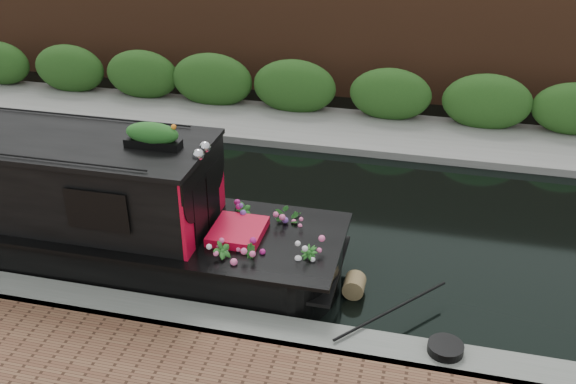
# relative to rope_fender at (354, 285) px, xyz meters

# --- Properties ---
(ground) EXTENTS (80.00, 80.00, 0.00)m
(ground) POSITION_rel_rope_fender_xyz_m (-2.42, 1.94, -0.16)
(ground) COLOR black
(ground) RESTS_ON ground
(near_bank_coping) EXTENTS (40.00, 0.60, 0.50)m
(near_bank_coping) POSITION_rel_rope_fender_xyz_m (-2.42, -1.36, -0.16)
(near_bank_coping) COLOR slate
(near_bank_coping) RESTS_ON ground
(far_bank_path) EXTENTS (40.00, 2.40, 0.34)m
(far_bank_path) POSITION_rel_rope_fender_xyz_m (-2.42, 6.14, -0.16)
(far_bank_path) COLOR slate
(far_bank_path) RESTS_ON ground
(far_hedge) EXTENTS (40.00, 1.10, 2.80)m
(far_hedge) POSITION_rel_rope_fender_xyz_m (-2.42, 7.04, -0.16)
(far_hedge) COLOR #26511B
(far_hedge) RESTS_ON ground
(far_brick_wall) EXTENTS (40.00, 1.00, 8.00)m
(far_brick_wall) POSITION_rel_rope_fender_xyz_m (-2.42, 9.14, -0.16)
(far_brick_wall) COLOR #58311D
(far_brick_wall) RESTS_ON ground
(rope_fender) EXTENTS (0.33, 0.36, 0.33)m
(rope_fender) POSITION_rel_rope_fender_xyz_m (0.00, 0.00, 0.00)
(rope_fender) COLOR olive
(rope_fender) RESTS_ON ground
(coiled_mooring_rope) EXTENTS (0.47, 0.47, 0.12)m
(coiled_mooring_rope) POSITION_rel_rope_fender_xyz_m (1.37, -1.26, 0.15)
(coiled_mooring_rope) COLOR black
(coiled_mooring_rope) RESTS_ON near_bank_coping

